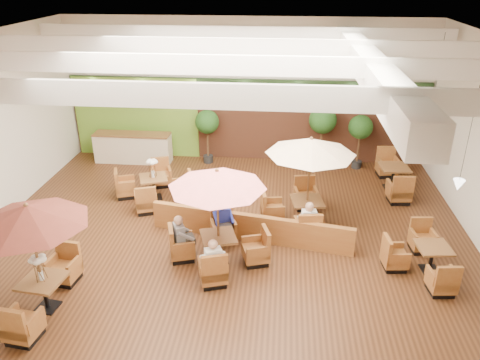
# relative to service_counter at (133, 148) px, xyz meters

# --- Properties ---
(room) EXTENTS (14.04, 14.00, 5.52)m
(room) POSITION_rel_service_counter_xyz_m (4.65, -3.88, 3.05)
(room) COLOR #381E0F
(room) RESTS_ON ground
(service_counter) EXTENTS (3.00, 0.75, 1.18)m
(service_counter) POSITION_rel_service_counter_xyz_m (0.00, 0.00, 0.00)
(service_counter) COLOR beige
(service_counter) RESTS_ON ground
(booth_divider) EXTENTS (5.80, 1.25, 0.81)m
(booth_divider) POSITION_rel_service_counter_xyz_m (5.05, -5.41, -0.18)
(booth_divider) COLOR brown
(booth_divider) RESTS_ON ground
(table_0) EXTENTS (2.52, 2.72, 2.73)m
(table_0) POSITION_rel_service_counter_xyz_m (0.65, -8.78, 1.48)
(table_0) COLOR brown
(table_0) RESTS_ON ground
(table_1) EXTENTS (2.77, 2.77, 2.68)m
(table_1) POSITION_rel_service_counter_xyz_m (4.32, -6.53, 1.24)
(table_1) COLOR brown
(table_1) RESTS_ON ground
(table_2) EXTENTS (2.71, 2.82, 2.80)m
(table_2) POSITION_rel_service_counter_xyz_m (6.62, -4.34, 1.42)
(table_2) COLOR brown
(table_2) RESTS_ON ground
(table_3) EXTENTS (2.78, 2.78, 1.55)m
(table_3) POSITION_rel_service_counter_xyz_m (1.66, -3.08, -0.15)
(table_3) COLOR brown
(table_3) RESTS_ON ground
(table_4) EXTENTS (1.69, 2.48, 0.91)m
(table_4) POSITION_rel_service_counter_xyz_m (9.53, -6.43, -0.24)
(table_4) COLOR brown
(table_4) RESTS_ON ground
(table_5) EXTENTS (1.04, 2.88, 1.06)m
(table_5) POSITION_rel_service_counter_xyz_m (9.78, -1.54, -0.18)
(table_5) COLOR brown
(table_5) RESTS_ON ground
(topiary_0) EXTENTS (0.92, 0.92, 2.14)m
(topiary_0) POSITION_rel_service_counter_xyz_m (2.97, 0.20, 1.01)
(topiary_0) COLOR black
(topiary_0) RESTS_ON ground
(topiary_1) EXTENTS (1.04, 1.04, 2.41)m
(topiary_1) POSITION_rel_service_counter_xyz_m (7.36, 0.20, 1.21)
(topiary_1) COLOR black
(topiary_1) RESTS_ON ground
(topiary_2) EXTENTS (0.91, 0.91, 2.11)m
(topiary_2) POSITION_rel_service_counter_xyz_m (8.78, 0.20, 0.99)
(topiary_2) COLOR black
(topiary_2) RESTS_ON ground
(diner_0) EXTENTS (0.46, 0.43, 0.83)m
(diner_0) POSITION_rel_service_counter_xyz_m (4.32, -7.51, 0.19)
(diner_0) COLOR white
(diner_0) RESTS_ON ground
(diner_1) EXTENTS (0.44, 0.41, 0.78)m
(diner_1) POSITION_rel_service_counter_xyz_m (4.32, -5.55, 0.17)
(diner_1) COLOR #2835AF
(diner_1) RESTS_ON ground
(diner_2) EXTENTS (0.46, 0.48, 0.85)m
(diner_2) POSITION_rel_service_counter_xyz_m (3.34, -6.53, 0.20)
(diner_2) COLOR slate
(diner_2) RESTS_ON ground
(diner_3) EXTENTS (0.36, 0.29, 0.75)m
(diner_3) POSITION_rel_service_counter_xyz_m (6.69, -5.36, 0.16)
(diner_3) COLOR #2835AF
(diner_3) RESTS_ON ground
(diner_4) EXTENTS (0.43, 0.36, 0.83)m
(diner_4) POSITION_rel_service_counter_xyz_m (6.69, -5.36, 0.19)
(diner_4) COLOR white
(diner_4) RESTS_ON ground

